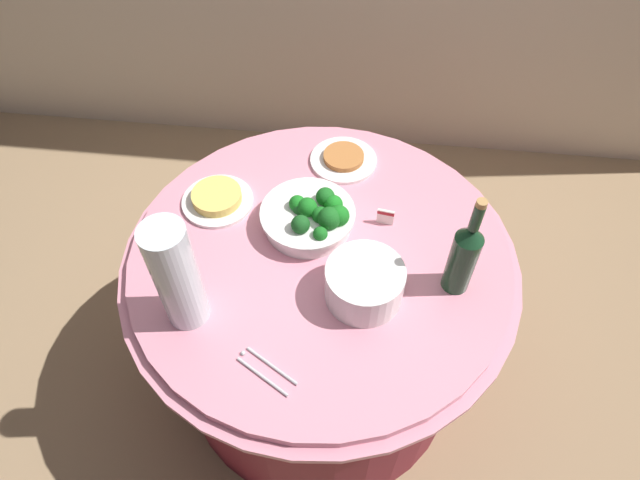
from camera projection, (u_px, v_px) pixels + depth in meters
name	position (u px, v px, depth m)	size (l,w,h in m)	color
ground_plane	(320.00, 364.00, 2.15)	(6.00, 6.00, 0.00)	#9E7F5B
buffet_table	(320.00, 316.00, 1.85)	(1.16, 1.16, 0.74)	maroon
broccoli_bowl	(311.00, 217.00, 1.59)	(0.28, 0.28, 0.12)	white
plate_stack	(364.00, 283.00, 1.43)	(0.21, 0.21, 0.11)	white
wine_bottle	(464.00, 256.00, 1.40)	(0.07, 0.07, 0.34)	#183D22
decorative_fruit_vase	(178.00, 281.00, 1.32)	(0.11, 0.11, 0.34)	silver
serving_tongs	(265.00, 369.00, 1.34)	(0.16, 0.12, 0.01)	silver
food_plate_peanuts	(344.00, 159.00, 1.79)	(0.22, 0.22, 0.03)	white
food_plate_noodles	(217.00, 198.00, 1.67)	(0.22, 0.22, 0.04)	white
label_placard_front	(385.00, 216.00, 1.61)	(0.05, 0.02, 0.05)	white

